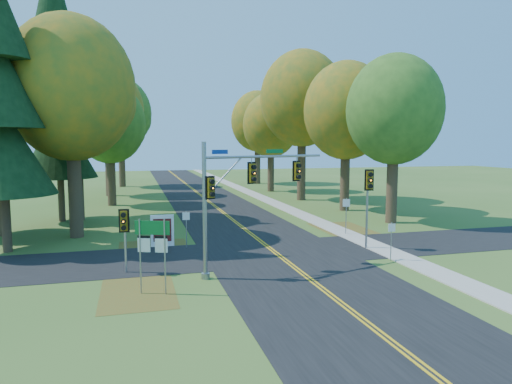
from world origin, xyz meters
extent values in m
plane|color=#385B20|center=(0.00, 0.00, 0.00)|extent=(160.00, 160.00, 0.00)
cube|color=black|center=(0.00, 0.00, 0.01)|extent=(8.00, 160.00, 0.02)
cube|color=black|center=(0.00, 2.00, 0.01)|extent=(60.00, 6.00, 0.02)
cube|color=gold|center=(-0.10, 0.00, 0.03)|extent=(0.10, 160.00, 0.01)
cube|color=gold|center=(0.10, 0.00, 0.03)|extent=(0.10, 160.00, 0.01)
cube|color=#9E998E|center=(6.20, 0.00, 0.03)|extent=(1.60, 160.00, 0.06)
cube|color=brown|center=(-6.50, 4.00, 0.01)|extent=(4.00, 6.00, 0.00)
cube|color=brown|center=(6.80, 6.00, 0.01)|extent=(3.50, 8.00, 0.00)
cube|color=brown|center=(-7.50, -3.00, 0.01)|extent=(3.00, 5.00, 0.00)
cylinder|color=#38281C|center=(-11.20, 9.30, 3.38)|extent=(0.86, 0.86, 6.75)
ellipsoid|color=#A87016|center=(-11.20, 9.30, 9.55)|extent=(8.00, 8.00, 9.20)
sphere|color=#A87016|center=(-9.60, 10.50, 8.75)|extent=(4.80, 4.80, 4.80)
sphere|color=#A87016|center=(-12.60, 8.50, 10.35)|extent=(4.40, 4.40, 4.40)
cylinder|color=#38281C|center=(11.50, 8.70, 3.04)|extent=(0.83, 0.83, 6.08)
ellipsoid|color=#4A7F27|center=(11.50, 8.70, 8.60)|extent=(7.20, 7.20, 8.28)
sphere|color=#4A7F27|center=(12.94, 9.78, 7.88)|extent=(4.32, 4.32, 4.32)
sphere|color=#4A7F27|center=(10.24, 7.98, 9.32)|extent=(3.96, 3.96, 3.96)
cylinder|color=#38281C|center=(-11.80, 16.20, 3.71)|extent=(0.89, 0.89, 7.42)
ellipsoid|color=#A87016|center=(-11.80, 16.20, 10.43)|extent=(8.60, 8.60, 9.89)
sphere|color=#A87016|center=(-10.08, 17.49, 9.57)|extent=(5.16, 5.16, 5.16)
sphere|color=#A87016|center=(-13.30, 15.34, 11.29)|extent=(4.73, 4.73, 4.73)
cylinder|color=#38281C|center=(10.90, 15.50, 3.15)|extent=(0.84, 0.84, 6.30)
ellipsoid|color=#A87016|center=(10.90, 15.50, 8.96)|extent=(7.60, 7.60, 8.74)
sphere|color=#A87016|center=(12.42, 16.64, 8.20)|extent=(4.56, 4.56, 4.56)
sphere|color=#A87016|center=(9.57, 14.74, 9.72)|extent=(4.18, 4.18, 4.18)
cylinder|color=#38281C|center=(-9.60, 24.40, 2.81)|extent=(0.81, 0.81, 5.62)
ellipsoid|color=#4A7F27|center=(-9.60, 24.40, 8.00)|extent=(6.80, 6.80, 7.82)
sphere|color=#4A7F27|center=(-8.24, 25.42, 7.33)|extent=(4.08, 4.08, 4.08)
sphere|color=#4A7F27|center=(-10.79, 23.72, 8.69)|extent=(3.74, 3.74, 3.74)
cylinder|color=#38281C|center=(9.80, 23.60, 3.83)|extent=(0.90, 0.90, 7.65)
ellipsoid|color=#A87016|center=(9.80, 23.60, 10.73)|extent=(8.80, 8.80, 10.12)
sphere|color=#A87016|center=(11.56, 24.92, 9.85)|extent=(5.28, 5.28, 5.28)
sphere|color=#A87016|center=(8.26, 22.72, 11.61)|extent=(4.84, 4.84, 4.84)
cylinder|color=#38281C|center=(-10.20, 33.10, 3.49)|extent=(0.87, 0.87, 6.98)
ellipsoid|color=#A87016|center=(-10.20, 33.10, 9.85)|extent=(8.20, 8.20, 9.43)
sphere|color=#A87016|center=(-8.56, 34.33, 9.03)|extent=(4.92, 4.92, 4.92)
sphere|color=#A87016|center=(-11.63, 32.28, 10.67)|extent=(4.51, 4.51, 4.51)
cylinder|color=#38281C|center=(9.20, 32.80, 2.93)|extent=(0.82, 0.82, 5.85)
ellipsoid|color=#A87016|center=(9.20, 32.80, 8.30)|extent=(7.00, 7.00, 8.05)
sphere|color=#A87016|center=(10.60, 33.85, 7.60)|extent=(4.20, 4.20, 4.20)
sphere|color=#A87016|center=(7.97, 32.10, 9.00)|extent=(3.85, 3.85, 3.85)
cylinder|color=#38281C|center=(-9.00, 44.00, 3.60)|extent=(0.88, 0.88, 7.20)
ellipsoid|color=#4A7F27|center=(-9.00, 44.00, 10.14)|extent=(8.40, 8.40, 9.66)
sphere|color=#4A7F27|center=(-7.32, 45.26, 9.30)|extent=(5.04, 5.04, 5.04)
sphere|color=#4A7F27|center=(-10.47, 43.16, 10.98)|extent=(4.62, 4.62, 4.62)
cylinder|color=#38281C|center=(10.40, 43.50, 3.26)|extent=(0.85, 0.85, 6.53)
ellipsoid|color=#A87016|center=(10.40, 43.50, 9.26)|extent=(7.80, 7.80, 8.97)
sphere|color=#A87016|center=(11.96, 44.67, 8.47)|extent=(4.68, 4.68, 4.68)
sphere|color=#A87016|center=(9.04, 42.72, 10.04)|extent=(4.29, 4.29, 4.29)
cylinder|color=#38281C|center=(-14.50, 6.00, 1.62)|extent=(0.50, 0.50, 3.24)
cone|color=black|center=(-14.50, 6.00, 5.82)|extent=(5.60, 5.60, 5.17)
cylinder|color=#38281C|center=(-16.00, 11.00, 1.44)|extent=(0.50, 0.50, 2.88)
cylinder|color=#38281C|center=(-13.00, 16.00, 1.71)|extent=(0.50, 0.50, 3.42)
cone|color=black|center=(-13.00, 16.00, 6.15)|extent=(5.60, 5.60, 5.45)
cone|color=black|center=(-13.00, 16.00, 10.04)|extent=(4.57, 4.57, 5.45)
cone|color=black|center=(-13.00, 16.00, 13.94)|extent=(3.55, 3.55, 5.45)
cylinder|color=gray|center=(-4.52, -2.00, 3.09)|extent=(0.19, 0.19, 6.18)
cylinder|color=gray|center=(-4.52, -2.00, 0.13)|extent=(0.39, 0.39, 0.26)
cylinder|color=gray|center=(-1.37, -1.00, 5.47)|extent=(6.35, 2.11, 0.12)
cylinder|color=gray|center=(-3.60, -1.71, 4.59)|extent=(1.93, 0.68, 1.82)
cylinder|color=gray|center=(-2.17, -1.25, 5.31)|extent=(0.04, 0.04, 0.32)
cube|color=#72590C|center=(-2.17, -1.25, 4.71)|extent=(0.37, 0.34, 0.88)
cube|color=black|center=(-2.17, -1.25, 4.71)|extent=(0.45, 0.16, 1.04)
sphere|color=orange|center=(-2.10, -1.45, 4.71)|extent=(0.16, 0.16, 0.16)
cylinder|color=black|center=(-2.10, -1.45, 5.00)|extent=(0.24, 0.20, 0.21)
cylinder|color=black|center=(-2.10, -1.45, 4.71)|extent=(0.24, 0.20, 0.21)
cylinder|color=black|center=(-2.10, -1.45, 4.43)|extent=(0.24, 0.20, 0.21)
cylinder|color=gray|center=(0.36, -0.46, 5.31)|extent=(0.04, 0.04, 0.32)
cube|color=#72590C|center=(0.36, -0.46, 4.71)|extent=(0.37, 0.34, 0.88)
cube|color=black|center=(0.36, -0.46, 4.71)|extent=(0.45, 0.16, 1.04)
sphere|color=orange|center=(0.42, -0.65, 4.71)|extent=(0.16, 0.16, 0.16)
cylinder|color=black|center=(0.42, -0.65, 5.00)|extent=(0.24, 0.20, 0.21)
cylinder|color=black|center=(0.42, -0.65, 4.71)|extent=(0.24, 0.20, 0.21)
cylinder|color=black|center=(0.42, -0.65, 4.43)|extent=(0.24, 0.20, 0.21)
cube|color=#72590C|center=(-4.27, -2.06, 4.15)|extent=(0.37, 0.34, 0.88)
cube|color=black|center=(-4.27, -2.06, 4.15)|extent=(0.45, 0.16, 1.04)
sphere|color=orange|center=(-4.21, -2.25, 4.15)|extent=(0.16, 0.16, 0.16)
cylinder|color=black|center=(-4.21, -2.25, 4.43)|extent=(0.24, 0.20, 0.21)
cylinder|color=black|center=(-4.21, -2.25, 4.15)|extent=(0.24, 0.20, 0.21)
cylinder|color=black|center=(-4.21, -2.25, 3.87)|extent=(0.24, 0.20, 0.21)
cube|color=navy|center=(-3.76, -1.76, 5.72)|extent=(0.77, 0.27, 0.19)
cube|color=#0C5926|center=(-0.90, -0.86, 5.72)|extent=(0.94, 0.33, 0.19)
cylinder|color=gray|center=(5.43, 1.46, 2.27)|extent=(0.12, 0.12, 4.53)
cube|color=#72590C|center=(5.39, 1.24, 4.02)|extent=(0.40, 0.37, 1.03)
cube|color=black|center=(5.39, 1.24, 4.02)|extent=(0.53, 0.13, 1.22)
sphere|color=orange|center=(5.34, 1.00, 4.02)|extent=(0.19, 0.19, 0.19)
cylinder|color=black|center=(5.34, 1.00, 4.35)|extent=(0.27, 0.21, 0.25)
cylinder|color=black|center=(5.34, 1.00, 4.02)|extent=(0.27, 0.21, 0.25)
cylinder|color=black|center=(5.34, 1.00, 3.69)|extent=(0.27, 0.21, 0.25)
cylinder|color=#999DA1|center=(-8.00, 0.00, 1.49)|extent=(0.11, 0.11, 2.99)
cube|color=#72590C|center=(-8.02, -0.20, 2.52)|extent=(0.35, 0.31, 0.93)
cube|color=black|center=(-8.02, -0.20, 2.52)|extent=(0.49, 0.08, 1.10)
sphere|color=orange|center=(-8.05, -0.42, 2.52)|extent=(0.17, 0.17, 0.17)
cylinder|color=black|center=(-8.05, -0.42, 2.82)|extent=(0.24, 0.17, 0.22)
cylinder|color=black|center=(-8.05, -0.42, 2.52)|extent=(0.24, 0.17, 0.22)
cylinder|color=black|center=(-8.05, -0.42, 2.22)|extent=(0.24, 0.17, 0.22)
cylinder|color=gray|center=(-7.37, -3.31, 1.55)|extent=(0.06, 0.06, 3.09)
cylinder|color=gray|center=(-6.41, -3.69, 1.55)|extent=(0.06, 0.06, 3.09)
cube|color=#0D5F24|center=(-6.88, -3.47, 2.73)|extent=(1.36, 0.57, 0.57)
cube|color=silver|center=(-6.88, -3.47, 2.73)|extent=(1.15, 0.46, 0.08)
cube|color=silver|center=(-7.21, -3.34, 2.01)|extent=(0.49, 0.23, 0.57)
cube|color=black|center=(-7.21, -3.34, 2.35)|extent=(0.48, 0.19, 0.10)
cube|color=silver|center=(-6.54, -3.60, 2.01)|extent=(0.49, 0.23, 0.57)
cube|color=black|center=(-6.54, -3.60, 2.35)|extent=(0.48, 0.19, 0.10)
cube|color=white|center=(-5.97, 5.13, 0.94)|extent=(1.37, 0.28, 1.88)
cube|color=maroon|center=(-5.98, 5.02, 0.99)|extent=(1.04, 0.09, 1.36)
cube|color=white|center=(-6.49, 5.16, 0.16)|extent=(0.09, 0.09, 0.31)
cube|color=white|center=(-5.45, 5.09, 0.16)|extent=(0.09, 0.09, 0.31)
cylinder|color=gray|center=(6.11, 5.47, 1.24)|extent=(0.06, 0.06, 2.48)
cube|color=white|center=(6.10, 5.45, 2.14)|extent=(0.47, 0.14, 0.51)
cylinder|color=gray|center=(5.27, -1.42, 1.02)|extent=(0.05, 0.05, 2.04)
cube|color=silver|center=(5.27, -1.43, 1.76)|extent=(0.39, 0.06, 0.42)
cylinder|color=gray|center=(-4.64, 4.36, 1.09)|extent=(0.05, 0.05, 2.18)
cube|color=white|center=(-4.65, 4.34, 1.88)|extent=(0.41, 0.14, 0.44)
camera|label=1|loc=(-7.56, -21.98, 6.14)|focal=32.00mm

